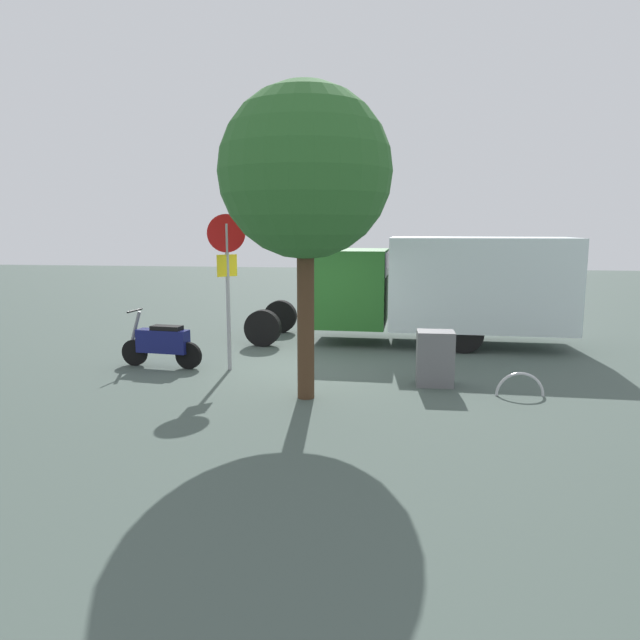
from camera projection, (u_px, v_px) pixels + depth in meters
ground_plane at (310, 369)px, 12.15m from camera, size 60.00×60.00×0.00m
box_truck_near at (437, 284)px, 14.48m from camera, size 7.90×2.36×2.66m
motorcycle at (162, 343)px, 12.20m from camera, size 1.81×0.56×1.20m
stop_sign at (227, 267)px, 11.72m from camera, size 0.71×0.33×3.17m
street_tree at (305, 173)px, 9.50m from camera, size 2.84×2.84×5.22m
utility_cabinet at (435, 358)px, 10.81m from camera, size 0.69×0.53×1.02m
bike_rack_hoop at (520, 396)px, 10.20m from camera, size 0.85×0.12×0.85m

